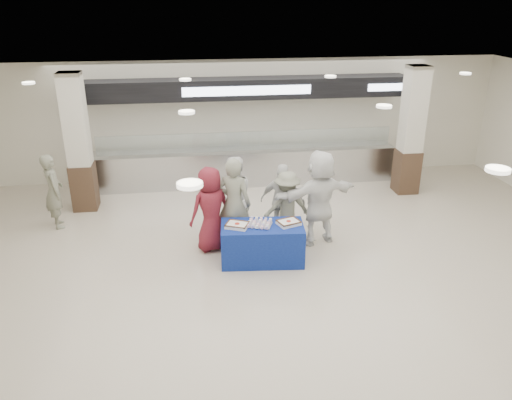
{
  "coord_description": "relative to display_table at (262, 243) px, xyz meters",
  "views": [
    {
      "loc": [
        -1.48,
        -7.25,
        4.77
      ],
      "look_at": [
        -0.26,
        1.6,
        1.06
      ],
      "focal_mm": 35.0,
      "sensor_mm": 36.0,
      "label": 1
    }
  ],
  "objects": [
    {
      "name": "civilian_white",
      "position": [
        1.25,
        0.65,
        0.61
      ],
      "size": [
        1.91,
        1.06,
        1.96
      ],
      "primitive_type": "imported",
      "rotation": [
        0.0,
        0.0,
        3.42
      ],
      "color": "white",
      "rests_on": "ground"
    },
    {
      "name": "column_left",
      "position": [
        -3.79,
        3.11,
        1.15
      ],
      "size": [
        0.55,
        0.55,
        3.2
      ],
      "color": "#372519",
      "rests_on": "ground"
    },
    {
      "name": "column_right",
      "position": [
        4.21,
        3.11,
        1.15
      ],
      "size": [
        0.55,
        0.55,
        3.2
      ],
      "color": "#372519",
      "rests_on": "ground"
    },
    {
      "name": "chef_short",
      "position": [
        0.57,
        1.01,
        0.42
      ],
      "size": [
        1.01,
        0.72,
        1.6
      ],
      "primitive_type": "imported",
      "rotation": [
        0.0,
        0.0,
        2.74
      ],
      "color": "white",
      "rests_on": "ground"
    },
    {
      "name": "soldier_a",
      "position": [
        -0.47,
        0.64,
        0.57
      ],
      "size": [
        0.81,
        0.68,
        1.89
      ],
      "primitive_type": "imported",
      "rotation": [
        0.0,
        0.0,
        2.74
      ],
      "color": "slate",
      "rests_on": "ground"
    },
    {
      "name": "civilian_maroon",
      "position": [
        -0.93,
        0.64,
        0.48
      ],
      "size": [
        0.99,
        0.84,
        1.72
      ],
      "primitive_type": "imported",
      "rotation": [
        0.0,
        0.0,
        3.56
      ],
      "color": "maroon",
      "rests_on": "ground"
    },
    {
      "name": "display_table",
      "position": [
        0.0,
        0.0,
        0.0
      ],
      "size": [
        1.61,
        0.91,
        0.75
      ],
      "primitive_type": "cube",
      "rotation": [
        0.0,
        0.0,
        -0.09
      ],
      "color": "navy",
      "rests_on": "ground"
    },
    {
      "name": "sheet_cake_right",
      "position": [
        0.5,
        -0.02,
        0.42
      ],
      "size": [
        0.48,
        0.42,
        0.09
      ],
      "color": "white",
      "rests_on": "display_table"
    },
    {
      "name": "soldier_b",
      "position": [
        0.62,
        0.79,
        0.38
      ],
      "size": [
        1.03,
        0.66,
        1.51
      ],
      "primitive_type": "imported",
      "rotation": [
        0.0,
        0.0,
        3.25
      ],
      "color": "slate",
      "rests_on": "ground"
    },
    {
      "name": "ground",
      "position": [
        0.21,
        -1.09,
        -0.38
      ],
      "size": [
        14.0,
        14.0,
        0.0
      ],
      "primitive_type": "plane",
      "color": "beige",
      "rests_on": "ground"
    },
    {
      "name": "chef_tall",
      "position": [
        -0.45,
        1.02,
        0.52
      ],
      "size": [
        1.06,
        0.95,
        1.79
      ],
      "primitive_type": "imported",
      "rotation": [
        0.0,
        0.0,
        3.51
      ],
      "color": "white",
      "rests_on": "ground"
    },
    {
      "name": "sheet_cake_left",
      "position": [
        -0.47,
        -0.0,
        0.42
      ],
      "size": [
        0.5,
        0.45,
        0.09
      ],
      "color": "white",
      "rests_on": "display_table"
    },
    {
      "name": "soldier_bg",
      "position": [
        -4.23,
        2.16,
        0.45
      ],
      "size": [
        0.59,
        0.71,
        1.65
      ],
      "primitive_type": "imported",
      "rotation": [
        0.0,
        0.0,
        1.95
      ],
      "color": "slate",
      "rests_on": "ground"
    },
    {
      "name": "serving_line",
      "position": [
        0.21,
        4.31,
        0.78
      ],
      "size": [
        8.7,
        0.85,
        2.8
      ],
      "color": "#B9BBC1",
      "rests_on": "ground"
    },
    {
      "name": "cupcake_tray",
      "position": [
        -0.06,
        0.02,
        0.41
      ],
      "size": [
        0.54,
        0.47,
        0.07
      ],
      "color": "#B3B2B8",
      "rests_on": "display_table"
    }
  ]
}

